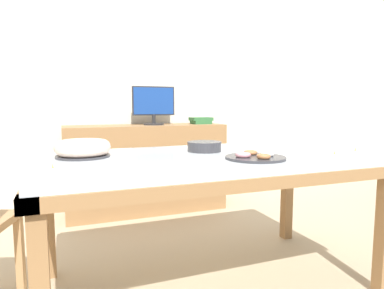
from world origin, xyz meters
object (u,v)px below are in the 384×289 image
(computer_monitor, at_px, (154,106))
(pastry_platter, at_px, (255,157))
(tealight_near_cakes, at_px, (53,169))
(book_stack, at_px, (201,120))
(tealight_right_edge, at_px, (355,152))
(cake_chocolate_round, at_px, (83,148))
(plate_stack, at_px, (204,146))
(tealight_near_front, at_px, (334,155))

(computer_monitor, xyz_separation_m, pastry_platter, (0.09, -1.75, -0.27))
(pastry_platter, height_order, tealight_near_cakes, same)
(book_stack, distance_m, tealight_right_edge, 1.81)
(cake_chocolate_round, bearing_deg, plate_stack, -1.80)
(cake_chocolate_round, height_order, pastry_platter, cake_chocolate_round)
(cake_chocolate_round, distance_m, tealight_near_front, 1.38)
(pastry_platter, relative_size, tealight_near_cakes, 7.99)
(tealight_right_edge, bearing_deg, plate_stack, 152.31)
(plate_stack, bearing_deg, pastry_platter, -70.64)
(cake_chocolate_round, relative_size, plate_stack, 1.43)
(cake_chocolate_round, xyz_separation_m, tealight_near_cakes, (-0.15, -0.39, -0.04))
(computer_monitor, height_order, book_stack, computer_monitor)
(tealight_near_cakes, relative_size, tealight_near_front, 1.00)
(book_stack, xyz_separation_m, tealight_near_front, (0.02, -1.85, -0.11))
(book_stack, distance_m, cake_chocolate_round, 1.85)
(tealight_near_cakes, bearing_deg, tealight_right_edge, -1.54)
(computer_monitor, relative_size, tealight_near_front, 10.60)
(tealight_right_edge, height_order, tealight_near_cakes, same)
(computer_monitor, xyz_separation_m, tealight_near_cakes, (-0.90, -1.74, -0.27))
(tealight_right_edge, distance_m, tealight_near_cakes, 1.65)
(cake_chocolate_round, relative_size, tealight_near_cakes, 7.48)
(tealight_right_edge, xyz_separation_m, tealight_near_front, (-0.22, -0.06, 0.00))
(tealight_near_cakes, height_order, tealight_near_front, same)
(tealight_near_front, bearing_deg, computer_monitor, 105.95)
(computer_monitor, height_order, tealight_near_front, computer_monitor)
(tealight_near_front, bearing_deg, tealight_right_edge, 16.29)
(computer_monitor, bearing_deg, plate_stack, -91.70)
(tealight_right_edge, bearing_deg, cake_chocolate_round, 163.83)
(book_stack, bearing_deg, pastry_platter, -103.30)
(cake_chocolate_round, distance_m, pastry_platter, 0.93)
(cake_chocolate_round, xyz_separation_m, tealight_near_front, (1.28, -0.50, -0.04))
(tealight_near_front, bearing_deg, tealight_near_cakes, 175.71)
(tealight_right_edge, bearing_deg, tealight_near_front, -163.71)
(pastry_platter, bearing_deg, tealight_near_cakes, 179.60)
(tealight_near_cakes, bearing_deg, computer_monitor, 62.69)
(book_stack, relative_size, tealight_near_cakes, 5.46)
(tealight_near_front, bearing_deg, plate_stack, 140.16)
(computer_monitor, distance_m, cake_chocolate_round, 1.57)
(computer_monitor, bearing_deg, tealight_near_front, -74.05)
(tealight_right_edge, relative_size, tealight_near_front, 1.00)
(book_stack, xyz_separation_m, plate_stack, (-0.55, -1.38, -0.09))
(cake_chocolate_round, height_order, tealight_near_cakes, cake_chocolate_round)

